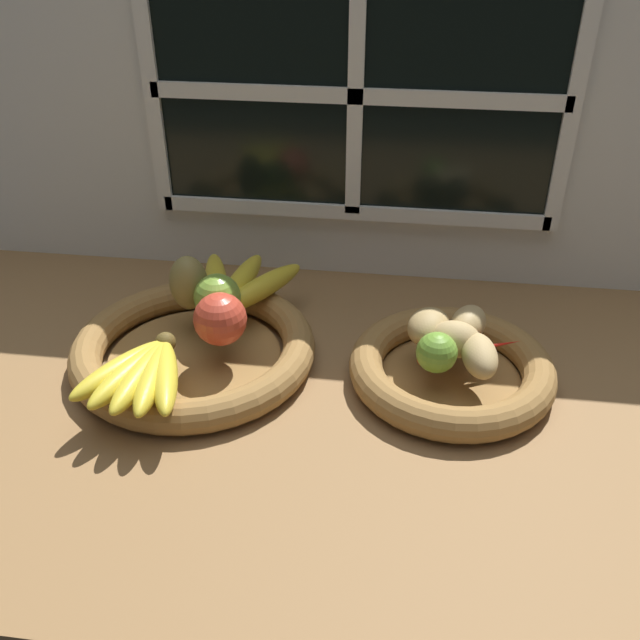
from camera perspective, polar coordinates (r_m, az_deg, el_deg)
The scene contains 15 objects.
ground_plane at distance 99.96cm, azimuth 1.01°, elevation -4.67°, with size 140.00×90.00×3.00cm, color olive.
back_wall at distance 113.45cm, azimuth 3.00°, elevation 16.67°, with size 140.00×4.60×55.00cm.
fruit_bowl_left at distance 100.79cm, azimuth -10.29°, elevation -2.37°, with size 34.68×34.68×4.62cm.
fruit_bowl_right at distance 96.98cm, azimuth 10.71°, elevation -3.98°, with size 28.07×28.07×4.62cm.
apple_green_back at distance 100.92cm, azimuth -8.42°, elevation 1.87°, with size 6.81×6.81×6.81cm, color #7AA338.
apple_red_right at distance 95.33cm, azimuth -8.19°, elevation 0.07°, with size 7.34×7.34×7.34cm, color #CC422D.
pear_brown at distance 103.56cm, azimuth -10.72°, elevation 3.01°, with size 5.62×5.72×8.44cm, color olive.
banana_bunch_front at distance 90.65cm, azimuth -14.39°, elevation -4.27°, with size 15.20×16.81×3.15cm.
banana_bunch_back at distance 106.99cm, azimuth -6.71°, elevation 2.86°, with size 17.57×19.35×3.37cm.
potato_back at distance 97.88cm, azimuth 12.04°, elevation -0.33°, with size 7.20×4.66×4.72cm, color tan.
potato_small at distance 92.07cm, azimuth 12.95°, elevation -2.87°, with size 8.36×4.49×4.53cm, color tan.
potato_oblong at distance 96.20cm, azimuth 8.93°, elevation -0.58°, with size 7.23×5.82×4.78cm, color tan.
potato_large at distance 94.14cm, azimuth 11.02°, elevation -1.56°, with size 6.88×5.01×4.99cm, color tan.
lime_near at distance 90.81cm, azimuth 9.55°, elevation -2.65°, with size 5.39×5.39×5.39cm, color #6B9E33.
chili_pepper at distance 95.34cm, azimuth 12.26°, elevation -2.38°, with size 1.88×1.88×14.88cm, color red.
Camera 1 is at (8.71, -78.90, 59.26)cm, focal length 39.01 mm.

